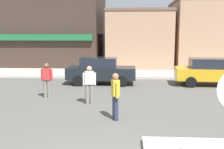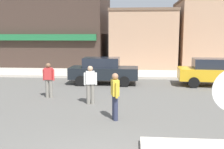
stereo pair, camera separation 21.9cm
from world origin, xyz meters
The scene contains 9 objects.
kerb_far centered at (0.00, 14.58, 0.07)m, with size 80.00×4.00×0.15m, color beige.
parked_car_nearest centered at (-1.19, 10.73, 0.81)m, with size 4.01×1.90×1.56m.
parked_car_second centered at (5.16, 10.67, 0.81)m, with size 4.11×2.08×1.56m.
pedestrian_crossing_near centered at (-1.17, 6.07, 0.87)m, with size 0.56×0.28×1.61m.
pedestrian_crossing_far centered at (0.01, 4.08, 0.87)m, with size 0.32×0.55×1.61m.
pedestrian_kerb_side centered at (-3.27, 7.02, 0.87)m, with size 0.55×0.24×1.61m.
building_corner_shop centered at (-7.71, 20.87, 4.16)m, with size 11.43×9.08×8.32m.
building_storefront_left_near centered at (1.30, 19.44, 2.49)m, with size 5.53×6.84×4.96m.
building_storefront_left_mid centered at (7.85, 19.69, 2.94)m, with size 6.94×6.02×5.87m.
Camera 2 is at (0.66, -4.54, 2.86)m, focal length 42.00 mm.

